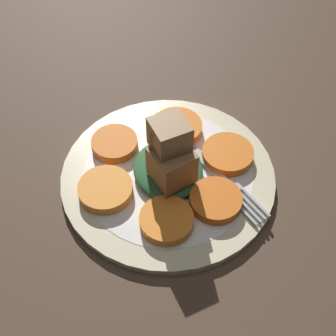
% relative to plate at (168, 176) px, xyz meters
% --- Properties ---
extents(table_slab, '(1.20, 1.20, 0.02)m').
position_rel_plate_xyz_m(table_slab, '(0.00, 0.00, -0.02)').
color(table_slab, '#4C3828').
rests_on(table_slab, ground).
extents(plate, '(0.27, 0.27, 0.01)m').
position_rel_plate_xyz_m(plate, '(0.00, 0.00, 0.00)').
color(plate, beige).
rests_on(plate, table_slab).
extents(carrot_slice_0, '(0.06, 0.06, 0.01)m').
position_rel_plate_xyz_m(carrot_slice_0, '(-0.07, 0.02, 0.01)').
color(carrot_slice_0, orange).
rests_on(carrot_slice_0, plate).
extents(carrot_slice_1, '(0.06, 0.06, 0.01)m').
position_rel_plate_xyz_m(carrot_slice_1, '(-0.06, -0.04, 0.01)').
color(carrot_slice_1, orange).
rests_on(carrot_slice_1, plate).
extents(carrot_slice_2, '(0.07, 0.07, 0.01)m').
position_rel_plate_xyz_m(carrot_slice_2, '(0.01, -0.08, 0.01)').
color(carrot_slice_2, orange).
rests_on(carrot_slice_2, plate).
extents(carrot_slice_3, '(0.07, 0.07, 0.01)m').
position_rel_plate_xyz_m(carrot_slice_3, '(0.07, -0.03, 0.01)').
color(carrot_slice_3, orange).
rests_on(carrot_slice_3, plate).
extents(carrot_slice_4, '(0.06, 0.06, 0.01)m').
position_rel_plate_xyz_m(carrot_slice_4, '(0.06, 0.06, 0.01)').
color(carrot_slice_4, orange).
rests_on(carrot_slice_4, plate).
extents(carrot_slice_5, '(0.07, 0.07, 0.01)m').
position_rel_plate_xyz_m(carrot_slice_5, '(-0.01, 0.08, 0.01)').
color(carrot_slice_5, orange).
rests_on(carrot_slice_5, plate).
extents(center_pile, '(0.10, 0.09, 0.10)m').
position_rel_plate_xyz_m(center_pile, '(-0.01, 0.00, 0.04)').
color(center_pile, '#2D6033').
rests_on(center_pile, plate).
extents(fork, '(0.18, 0.08, 0.00)m').
position_rel_plate_xyz_m(fork, '(-0.01, -0.06, 0.01)').
color(fork, '#B2B2B7').
rests_on(fork, plate).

